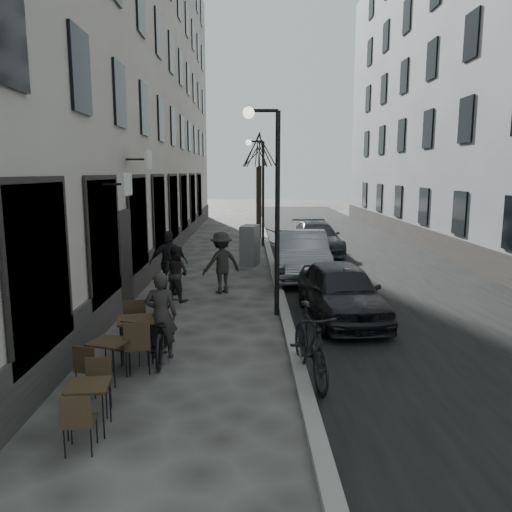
{
  "coord_description": "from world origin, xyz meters",
  "views": [
    {
      "loc": [
        -0.71,
        -6.18,
        3.56
      ],
      "look_at": [
        -0.55,
        4.28,
        1.8
      ],
      "focal_mm": 35.0,
      "sensor_mm": 36.0,
      "label": 1
    }
  ],
  "objects_px": {
    "utility_cabinet": "(250,245)",
    "car_mid": "(301,254)",
    "bistro_set_c": "(136,335)",
    "moped": "(310,344)",
    "car_near": "(341,291)",
    "bistro_set_a": "(89,403)",
    "bistro_set_b": "(110,356)",
    "pedestrian_far": "(168,263)",
    "tree_near": "(260,151)",
    "streetlamp_far": "(260,181)",
    "streetlamp_near": "(271,189)",
    "tree_far": "(258,155)",
    "car_far": "(316,238)",
    "pedestrian_mid": "(221,263)",
    "bicycle": "(162,331)",
    "pedestrian_near": "(176,273)"
  },
  "relations": [
    {
      "from": "utility_cabinet",
      "to": "car_mid",
      "type": "xyz_separation_m",
      "value": [
        1.75,
        -2.27,
        0.02
      ]
    },
    {
      "from": "bistro_set_c",
      "to": "moped",
      "type": "xyz_separation_m",
      "value": [
        3.21,
        -0.96,
        0.15
      ]
    },
    {
      "from": "car_near",
      "to": "car_mid",
      "type": "relative_size",
      "value": 0.86
    },
    {
      "from": "bistro_set_a",
      "to": "bistro_set_b",
      "type": "relative_size",
      "value": 0.95
    },
    {
      "from": "utility_cabinet",
      "to": "pedestrian_far",
      "type": "distance_m",
      "value": 5.23
    },
    {
      "from": "pedestrian_far",
      "to": "car_near",
      "type": "relative_size",
      "value": 0.46
    },
    {
      "from": "bistro_set_b",
      "to": "utility_cabinet",
      "type": "distance_m",
      "value": 11.1
    },
    {
      "from": "utility_cabinet",
      "to": "car_near",
      "type": "bearing_deg",
      "value": -58.22
    },
    {
      "from": "tree_near",
      "to": "utility_cabinet",
      "type": "xyz_separation_m",
      "value": [
        -0.56,
        -8.15,
        -3.89
      ]
    },
    {
      "from": "streetlamp_far",
      "to": "bistro_set_b",
      "type": "height_order",
      "value": "streetlamp_far"
    },
    {
      "from": "bistro_set_c",
      "to": "streetlamp_near",
      "type": "bearing_deg",
      "value": 34.35
    },
    {
      "from": "tree_far",
      "to": "car_far",
      "type": "relative_size",
      "value": 1.22
    },
    {
      "from": "pedestrian_far",
      "to": "car_mid",
      "type": "distance_m",
      "value": 4.79
    },
    {
      "from": "pedestrian_mid",
      "to": "car_far",
      "type": "bearing_deg",
      "value": -145.97
    },
    {
      "from": "pedestrian_far",
      "to": "moped",
      "type": "relative_size",
      "value": 0.87
    },
    {
      "from": "car_near",
      "to": "tree_near",
      "type": "bearing_deg",
      "value": 91.72
    },
    {
      "from": "streetlamp_near",
      "to": "bistro_set_b",
      "type": "xyz_separation_m",
      "value": [
        -2.94,
        -3.98,
        -2.72
      ]
    },
    {
      "from": "tree_far",
      "to": "utility_cabinet",
      "type": "relative_size",
      "value": 3.69
    },
    {
      "from": "bistro_set_a",
      "to": "pedestrian_mid",
      "type": "relative_size",
      "value": 0.77
    },
    {
      "from": "streetlamp_far",
      "to": "car_near",
      "type": "relative_size",
      "value": 1.24
    },
    {
      "from": "bicycle",
      "to": "pedestrian_near",
      "type": "xyz_separation_m",
      "value": [
        -0.33,
        4.32,
        0.27
      ]
    },
    {
      "from": "streetlamp_far",
      "to": "utility_cabinet",
      "type": "distance_m",
      "value": 5.7
    },
    {
      "from": "bicycle",
      "to": "pedestrian_near",
      "type": "relative_size",
      "value": 1.26
    },
    {
      "from": "streetlamp_near",
      "to": "utility_cabinet",
      "type": "xyz_separation_m",
      "value": [
        -0.48,
        6.85,
        -2.39
      ]
    },
    {
      "from": "bistro_set_b",
      "to": "car_near",
      "type": "relative_size",
      "value": 0.36
    },
    {
      "from": "car_far",
      "to": "pedestrian_near",
      "type": "bearing_deg",
      "value": -123.83
    },
    {
      "from": "bicycle",
      "to": "car_mid",
      "type": "distance_m",
      "value": 8.24
    },
    {
      "from": "tree_near",
      "to": "car_near",
      "type": "bearing_deg",
      "value": -83.88
    },
    {
      "from": "pedestrian_near",
      "to": "moped",
      "type": "bearing_deg",
      "value": 149.82
    },
    {
      "from": "streetlamp_near",
      "to": "moped",
      "type": "height_order",
      "value": "streetlamp_near"
    },
    {
      "from": "streetlamp_near",
      "to": "car_far",
      "type": "xyz_separation_m",
      "value": [
        2.47,
        9.82,
        -2.48
      ]
    },
    {
      "from": "streetlamp_far",
      "to": "pedestrian_mid",
      "type": "relative_size",
      "value": 2.78
    },
    {
      "from": "tree_far",
      "to": "bistro_set_c",
      "type": "bearing_deg",
      "value": -96.54
    },
    {
      "from": "tree_far",
      "to": "streetlamp_near",
      "type": "bearing_deg",
      "value": -90.2
    },
    {
      "from": "pedestrian_mid",
      "to": "car_far",
      "type": "xyz_separation_m",
      "value": [
        3.81,
        7.44,
        -0.24
      ]
    },
    {
      "from": "tree_far",
      "to": "car_far",
      "type": "height_order",
      "value": "tree_far"
    },
    {
      "from": "tree_far",
      "to": "car_near",
      "type": "bearing_deg",
      "value": -85.59
    },
    {
      "from": "car_far",
      "to": "moped",
      "type": "relative_size",
      "value": 2.16
    },
    {
      "from": "streetlamp_near",
      "to": "moped",
      "type": "relative_size",
      "value": 2.35
    },
    {
      "from": "utility_cabinet",
      "to": "tree_near",
      "type": "bearing_deg",
      "value": 100.9
    },
    {
      "from": "moped",
      "to": "car_far",
      "type": "bearing_deg",
      "value": 74.25
    },
    {
      "from": "bistro_set_b",
      "to": "car_mid",
      "type": "distance_m",
      "value": 9.54
    },
    {
      "from": "bistro_set_b",
      "to": "car_mid",
      "type": "bearing_deg",
      "value": 81.7
    },
    {
      "from": "bistro_set_a",
      "to": "utility_cabinet",
      "type": "height_order",
      "value": "utility_cabinet"
    },
    {
      "from": "tree_far",
      "to": "car_near",
      "type": "height_order",
      "value": "tree_far"
    },
    {
      "from": "utility_cabinet",
      "to": "car_near",
      "type": "xyz_separation_m",
      "value": [
        2.2,
        -7.21,
        -0.07
      ]
    },
    {
      "from": "streetlamp_far",
      "to": "tree_far",
      "type": "xyz_separation_m",
      "value": [
        0.07,
        9.0,
        1.5
      ]
    },
    {
      "from": "streetlamp_near",
      "to": "bicycle",
      "type": "xyz_separation_m",
      "value": [
        -2.23,
        -2.88,
        -2.64
      ]
    },
    {
      "from": "streetlamp_near",
      "to": "tree_far",
      "type": "height_order",
      "value": "tree_far"
    },
    {
      "from": "pedestrian_mid",
      "to": "car_far",
      "type": "distance_m",
      "value": 8.36
    }
  ]
}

